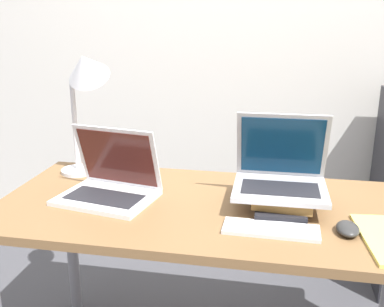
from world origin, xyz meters
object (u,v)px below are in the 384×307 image
object	(u,v)px
laptop_left	(110,184)
desk_lamp	(84,81)
wireless_keyboard	(271,229)
book_stack	(282,199)
laptop_on_books	(281,174)
mouse	(348,229)

from	to	relation	value
laptop_left	desk_lamp	distance (m)	0.42
wireless_keyboard	desk_lamp	xyz separation A→B (m)	(-0.73, 0.36, 0.38)
book_stack	laptop_on_books	bearing A→B (deg)	114.04
desk_lamp	laptop_on_books	bearing A→B (deg)	-10.94
book_stack	mouse	distance (m)	0.25
laptop_left	desk_lamp	size ratio (longest dim) A/B	0.69
laptop_left	wireless_keyboard	bearing A→B (deg)	-15.99
mouse	wireless_keyboard	bearing A→B (deg)	-172.41
mouse	laptop_on_books	bearing A→B (deg)	138.14
laptop_left	laptop_on_books	xyz separation A→B (m)	(0.59, 0.05, 0.06)
laptop_left	mouse	bearing A→B (deg)	-9.53
book_stack	mouse	size ratio (longest dim) A/B	2.73
laptop_left	wireless_keyboard	world-z (taller)	laptop_left
laptop_on_books	mouse	bearing A→B (deg)	-41.86
book_stack	laptop_on_books	size ratio (longest dim) A/B	0.89
laptop_left	book_stack	xyz separation A→B (m)	(0.60, 0.03, -0.02)
book_stack	laptop_left	bearing A→B (deg)	-177.56
wireless_keyboard	laptop_left	bearing A→B (deg)	164.01
mouse	desk_lamp	xyz separation A→B (m)	(-0.95, 0.33, 0.37)
laptop_on_books	mouse	size ratio (longest dim) A/B	3.07
laptop_left	wireless_keyboard	xyz separation A→B (m)	(0.57, -0.16, -0.04)
laptop_on_books	book_stack	bearing A→B (deg)	-65.96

